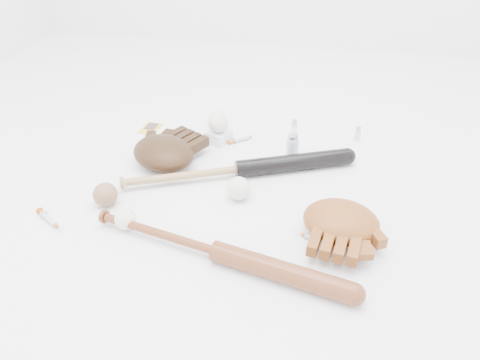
% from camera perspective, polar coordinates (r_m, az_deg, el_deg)
% --- Properties ---
extents(bat_dark, '(0.81, 0.39, 0.06)m').
position_cam_1_polar(bat_dark, '(1.64, -0.15, 1.33)').
color(bat_dark, black).
rests_on(bat_dark, ground).
extents(bat_wood, '(0.81, 0.24, 0.06)m').
position_cam_1_polar(bat_wood, '(1.32, -2.89, -8.68)').
color(bat_wood, brown).
rests_on(bat_wood, ground).
extents(glove_dark, '(0.38, 0.38, 0.10)m').
position_cam_1_polar(glove_dark, '(1.72, -9.32, 3.34)').
color(glove_dark, black).
rests_on(glove_dark, ground).
extents(glove_tan, '(0.31, 0.31, 0.10)m').
position_cam_1_polar(glove_tan, '(1.42, 12.23, -4.92)').
color(glove_tan, brown).
rests_on(glove_tan, ground).
extents(trading_card, '(0.07, 0.10, 0.01)m').
position_cam_1_polar(trading_card, '(1.99, -10.85, 6.22)').
color(trading_card, gold).
rests_on(trading_card, ground).
extents(pedestal, '(0.11, 0.11, 0.04)m').
position_cam_1_polar(pedestal, '(1.85, -2.64, 5.34)').
color(pedestal, white).
rests_on(pedestal, ground).
extents(baseball_on_pedestal, '(0.08, 0.08, 0.08)m').
position_cam_1_polar(baseball_on_pedestal, '(1.82, -2.69, 7.02)').
color(baseball_on_pedestal, silver).
rests_on(baseball_on_pedestal, pedestal).
extents(baseball_left, '(0.07, 0.07, 0.07)m').
position_cam_1_polar(baseball_left, '(1.46, -13.80, -4.67)').
color(baseball_left, silver).
rests_on(baseball_left, ground).
extents(baseball_upper, '(0.07, 0.07, 0.07)m').
position_cam_1_polar(baseball_upper, '(1.95, -2.67, 7.43)').
color(baseball_upper, silver).
rests_on(baseball_upper, ground).
extents(baseball_mid, '(0.08, 0.08, 0.08)m').
position_cam_1_polar(baseball_mid, '(1.53, -0.17, -1.04)').
color(baseball_mid, silver).
rests_on(baseball_mid, ground).
extents(baseball_aged, '(0.08, 0.08, 0.08)m').
position_cam_1_polar(baseball_aged, '(1.56, -16.10, -1.73)').
color(baseball_aged, brown).
rests_on(baseball_aged, ground).
extents(syringe_0, '(0.15, 0.11, 0.02)m').
position_cam_1_polar(syringe_0, '(1.56, -22.18, -4.52)').
color(syringe_0, '#ADBCC6').
rests_on(syringe_0, ground).
extents(syringe_1, '(0.16, 0.08, 0.02)m').
position_cam_1_polar(syringe_1, '(1.40, 9.35, -7.15)').
color(syringe_1, '#ADBCC6').
rests_on(syringe_1, ground).
extents(syringe_2, '(0.12, 0.11, 0.02)m').
position_cam_1_polar(syringe_2, '(1.86, 0.22, 5.00)').
color(syringe_2, '#ADBCC6').
rests_on(syringe_2, ground).
extents(syringe_3, '(0.06, 0.14, 0.02)m').
position_cam_1_polar(syringe_3, '(1.46, 8.85, -5.26)').
color(syringe_3, '#ADBCC6').
rests_on(syringe_3, ground).
extents(vial_0, '(0.02, 0.02, 0.06)m').
position_cam_1_polar(vial_0, '(1.91, 6.63, 6.43)').
color(vial_0, silver).
rests_on(vial_0, ground).
extents(vial_1, '(0.02, 0.02, 0.06)m').
position_cam_1_polar(vial_1, '(1.91, 14.15, 5.50)').
color(vial_1, silver).
rests_on(vial_1, ground).
extents(vial_2, '(0.03, 0.03, 0.09)m').
position_cam_1_polar(vial_2, '(1.77, 6.61, 4.25)').
color(vial_2, silver).
rests_on(vial_2, ground).
extents(vial_3, '(0.04, 0.04, 0.09)m').
position_cam_1_polar(vial_3, '(1.75, 6.28, 4.08)').
color(vial_3, silver).
rests_on(vial_3, ground).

